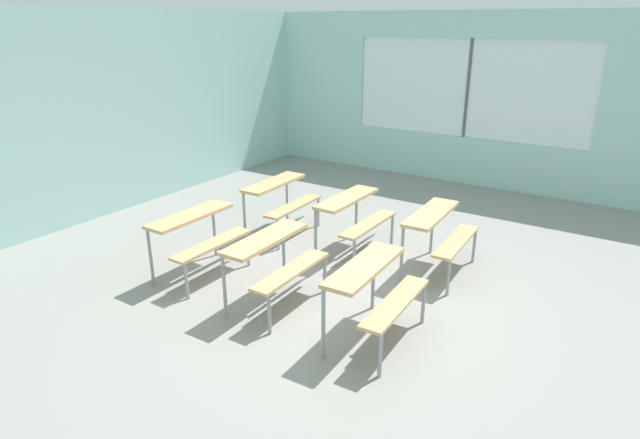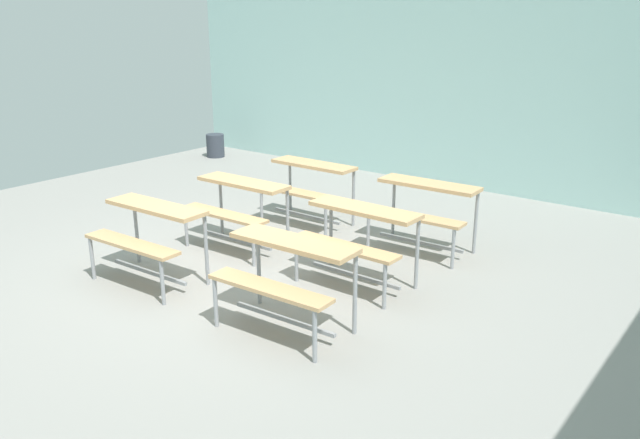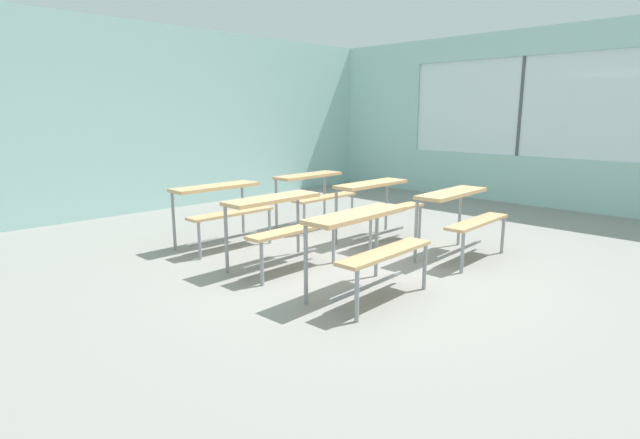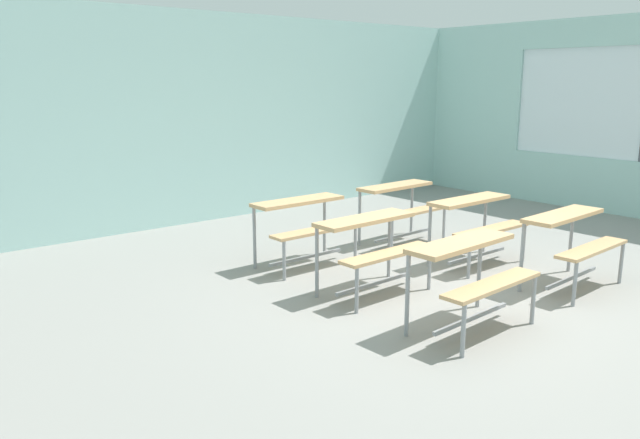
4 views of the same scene
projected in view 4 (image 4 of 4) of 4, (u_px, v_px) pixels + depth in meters
The scene contains 8 objects.
ground at pixel (450, 298), 6.04m from camera, with size 10.00×9.00×0.05m, color gray.
wall_back at pixel (211, 118), 9.09m from camera, with size 10.00×0.12×3.00m, color #A8D1CC.
desk_bench_r0c0 at pixel (471, 264), 5.12m from camera, with size 1.12×0.63×0.74m.
desk_bench_r0c1 at pixel (573, 233), 6.19m from camera, with size 1.12×0.64×0.74m.
desk_bench_r1c0 at pixel (373, 237), 6.01m from camera, with size 1.11×0.61×0.74m.
desk_bench_r1c1 at pixel (477, 215), 6.98m from camera, with size 1.10×0.60×0.74m.
desk_bench_r2c0 at pixel (304, 216), 6.92m from camera, with size 1.10×0.59×0.74m.
desk_bench_r2c1 at pixel (402, 199), 7.90m from camera, with size 1.12×0.63×0.74m.
Camera 4 is at (-4.61, -3.61, 2.04)m, focal length 34.96 mm.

